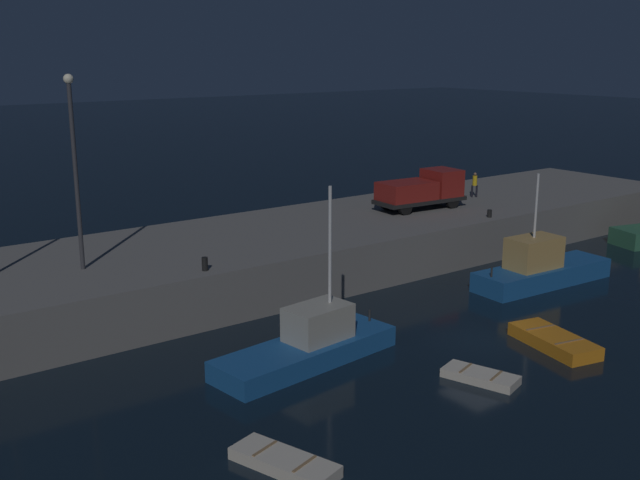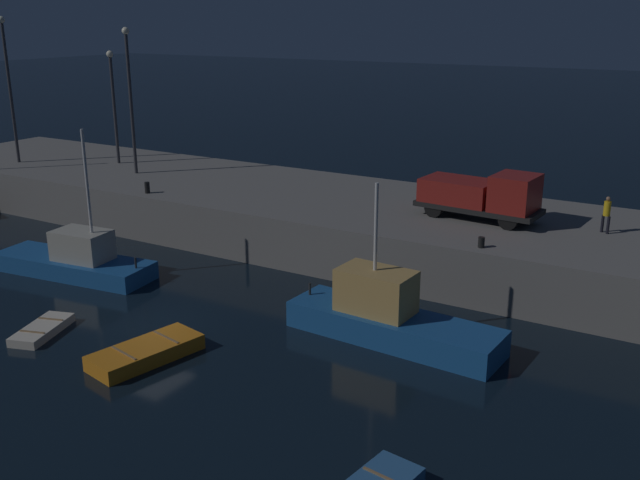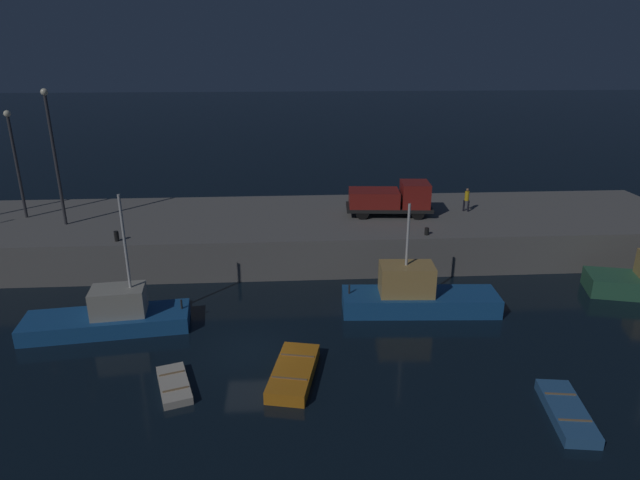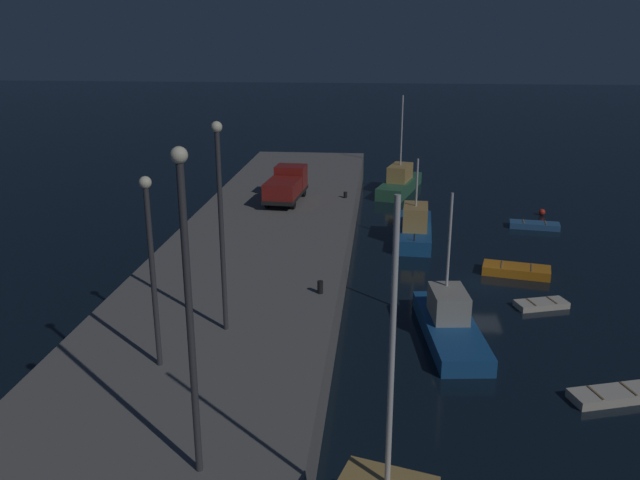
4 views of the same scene
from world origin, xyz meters
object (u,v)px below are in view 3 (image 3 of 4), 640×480
at_px(fishing_boat_white, 110,316).
at_px(bollard_west, 117,236).
at_px(bollard_central, 427,231).
at_px(fishing_boat_orange, 416,295).
at_px(lamp_post_central, 54,148).
at_px(dockworker, 467,198).
at_px(lamp_post_east, 15,156).
at_px(utility_truck, 392,199).
at_px(rowboat_white_mid, 294,372).
at_px(rowboat_blue_far, 567,412).
at_px(dinghy_orange_near, 174,385).

distance_m(fishing_boat_white, bollard_west, 6.81).
height_order(bollard_west, bollard_central, bollard_west).
bearing_deg(bollard_west, fishing_boat_orange, -17.07).
height_order(fishing_boat_white, lamp_post_central, lamp_post_central).
bearing_deg(dockworker, lamp_post_east, 179.05).
distance_m(lamp_post_east, utility_truck, 25.43).
bearing_deg(lamp_post_east, fishing_boat_white, -52.85).
xyz_separation_m(lamp_post_east, lamp_post_central, (3.30, -1.76, 0.77)).
bearing_deg(rowboat_white_mid, lamp_post_east, 137.32).
bearing_deg(rowboat_white_mid, rowboat_blue_far, -17.40).
distance_m(dinghy_orange_near, bollard_central, 18.16).
distance_m(dinghy_orange_near, dockworker, 24.52).
bearing_deg(dinghy_orange_near, rowboat_white_mid, 4.87).
relative_size(fishing_boat_white, rowboat_blue_far, 2.16).
bearing_deg(fishing_boat_white, rowboat_blue_far, -22.73).
bearing_deg(rowboat_blue_far, rowboat_white_mid, 162.60).
height_order(fishing_boat_white, dinghy_orange_near, fishing_boat_white).
distance_m(rowboat_blue_far, utility_truck, 19.47).
relative_size(rowboat_white_mid, rowboat_blue_far, 1.12).
distance_m(rowboat_blue_far, dockworker, 19.87).
distance_m(rowboat_white_mid, lamp_post_east, 25.47).
xyz_separation_m(utility_truck, bollard_central, (1.46, -4.26, -0.98)).
bearing_deg(bollard_central, bollard_west, 179.74).
height_order(fishing_boat_orange, rowboat_white_mid, fishing_boat_orange).
bearing_deg(bollard_central, fishing_boat_orange, -108.98).
bearing_deg(lamp_post_east, utility_truck, -2.65).
height_order(rowboat_blue_far, lamp_post_central, lamp_post_central).
distance_m(rowboat_white_mid, utility_truck, 17.42).
relative_size(rowboat_blue_far, bollard_west, 6.23).
bearing_deg(lamp_post_central, fishing_boat_orange, -22.36).
bearing_deg(rowboat_white_mid, bollard_central, 52.66).
xyz_separation_m(dinghy_orange_near, rowboat_white_mid, (5.07, 0.43, 0.11)).
height_order(rowboat_white_mid, rowboat_blue_far, rowboat_white_mid).
bearing_deg(bollard_west, dinghy_orange_near, -65.42).
relative_size(rowboat_white_mid, utility_truck, 0.72).
distance_m(rowboat_white_mid, bollard_west, 15.64).
bearing_deg(bollard_central, utility_truck, 108.86).
height_order(rowboat_blue_far, lamp_post_east, lamp_post_east).
relative_size(dinghy_orange_near, dockworker, 1.83).
relative_size(fishing_boat_orange, utility_truck, 1.42).
height_order(dinghy_orange_near, lamp_post_east, lamp_post_east).
distance_m(dinghy_orange_near, rowboat_blue_far, 15.93).
distance_m(lamp_post_east, bollard_central, 27.52).
bearing_deg(lamp_post_east, bollard_central, -11.51).
relative_size(fishing_boat_orange, rowboat_blue_far, 2.21).
xyz_separation_m(fishing_boat_white, lamp_post_central, (-5.57, 9.93, 6.86)).
distance_m(fishing_boat_orange, dinghy_orange_near, 13.53).
relative_size(fishing_boat_orange, lamp_post_central, 0.98).
bearing_deg(lamp_post_east, dockworker, -0.95).
xyz_separation_m(fishing_boat_orange, rowboat_blue_far, (3.81, -9.36, -0.69)).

